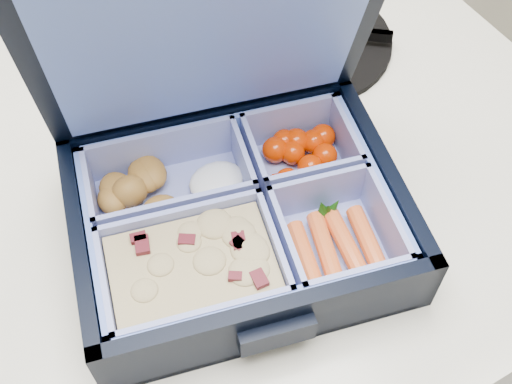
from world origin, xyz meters
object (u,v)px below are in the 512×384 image
bento_box (238,219)px  burner_grate (301,32)px  fork (273,86)px  stove (210,335)px

bento_box → burner_grate: (0.16, 0.17, -0.02)m
bento_box → fork: 0.17m
bento_box → fork: bearing=64.0°
stove → burner_grate: 0.52m
bento_box → burner_grate: bearing=59.9°
stove → fork: bearing=-9.8°
stove → burner_grate: (0.14, 0.03, 0.50)m
stove → bento_box: 0.54m
fork → burner_grate: bearing=73.9°
fork → bento_box: bearing=-92.4°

